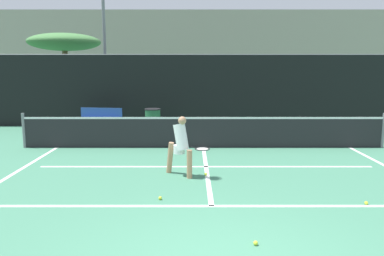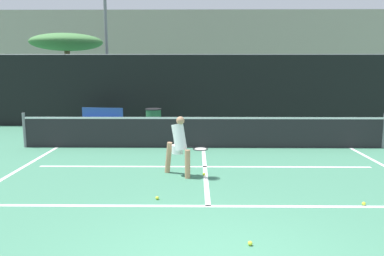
{
  "view_description": "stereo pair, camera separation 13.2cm",
  "coord_description": "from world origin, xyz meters",
  "px_view_note": "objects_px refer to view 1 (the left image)",
  "views": [
    {
      "loc": [
        -0.35,
        -4.06,
        2.47
      ],
      "look_at": [
        -0.32,
        5.15,
        0.95
      ],
      "focal_mm": 35.0,
      "sensor_mm": 36.0,
      "label": 1
    },
    {
      "loc": [
        -0.22,
        -4.06,
        2.47
      ],
      "look_at": [
        -0.32,
        5.15,
        0.95
      ],
      "focal_mm": 35.0,
      "sensor_mm": 36.0,
      "label": 2
    }
  ],
  "objects_px": {
    "courtside_bench": "(99,118)",
    "parked_car": "(135,104)",
    "player_practicing": "(180,144)"
  },
  "relations": [
    {
      "from": "courtside_bench",
      "to": "parked_car",
      "type": "bearing_deg",
      "value": 86.63
    },
    {
      "from": "player_practicing",
      "to": "courtside_bench",
      "type": "xyz_separation_m",
      "value": [
        -3.34,
        6.26,
        -0.27
      ]
    },
    {
      "from": "courtside_bench",
      "to": "parked_car",
      "type": "height_order",
      "value": "parked_car"
    },
    {
      "from": "player_practicing",
      "to": "parked_car",
      "type": "relative_size",
      "value": 0.3
    },
    {
      "from": "parked_car",
      "to": "courtside_bench",
      "type": "bearing_deg",
      "value": -101.49
    },
    {
      "from": "player_practicing",
      "to": "parked_car",
      "type": "height_order",
      "value": "parked_car"
    },
    {
      "from": "player_practicing",
      "to": "parked_car",
      "type": "distance_m",
      "value": 10.51
    },
    {
      "from": "player_practicing",
      "to": "parked_car",
      "type": "xyz_separation_m",
      "value": [
        -2.54,
        10.19,
        -0.12
      ]
    },
    {
      "from": "courtside_bench",
      "to": "parked_car",
      "type": "relative_size",
      "value": 0.38
    },
    {
      "from": "courtside_bench",
      "to": "parked_car",
      "type": "distance_m",
      "value": 4.02
    }
  ]
}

